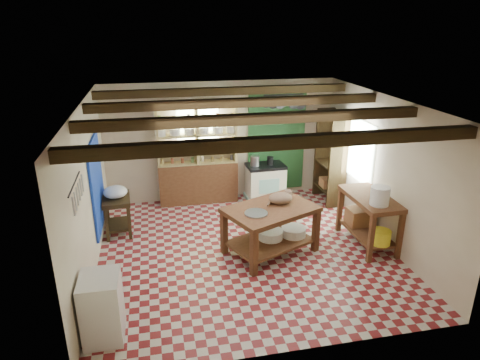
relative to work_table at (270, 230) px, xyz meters
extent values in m
cube|color=maroon|center=(-0.41, 0.13, -0.43)|extent=(5.00, 5.00, 0.02)
cube|color=#4D4D53|center=(-0.41, 0.13, 2.18)|extent=(5.00, 5.00, 0.02)
cube|color=beige|center=(-0.41, 2.63, 0.88)|extent=(5.00, 0.04, 2.60)
cube|color=beige|center=(-0.41, -2.37, 0.88)|extent=(5.00, 0.04, 2.60)
cube|color=beige|center=(-2.91, 0.13, 0.88)|extent=(0.04, 5.00, 2.60)
cube|color=beige|center=(2.09, 0.13, 0.88)|extent=(0.04, 5.00, 2.60)
cube|color=#372813|center=(-0.41, 0.13, 2.06)|extent=(5.00, 3.80, 0.15)
cube|color=#173BB3|center=(-2.88, 1.03, 0.68)|extent=(0.04, 1.40, 1.60)
cube|color=#1C4720|center=(0.84, 2.60, 0.83)|extent=(1.30, 0.04, 2.30)
cube|color=beige|center=(-0.91, 2.61, 1.28)|extent=(0.90, 0.02, 0.80)
cube|color=beige|center=(2.07, 1.13, 0.98)|extent=(0.02, 1.30, 1.20)
cube|color=black|center=(-2.85, -1.07, 1.36)|extent=(0.06, 0.90, 0.28)
cube|color=black|center=(0.84, 2.18, 1.76)|extent=(0.86, 0.12, 0.36)
cube|color=tan|center=(-0.96, 2.44, 0.68)|extent=(1.70, 0.34, 2.20)
cube|color=#372813|center=(1.87, 1.93, 0.58)|extent=(0.40, 0.86, 2.00)
cube|color=brown|center=(0.00, 0.00, 0.00)|extent=(1.75, 1.49, 0.84)
cube|color=white|center=(0.52, 2.28, -0.01)|extent=(0.85, 0.59, 0.81)
cube|color=#372813|center=(-2.61, 1.26, -0.06)|extent=(0.54, 0.75, 0.73)
cube|color=white|center=(-2.63, -1.62, 0.01)|extent=(0.49, 0.58, 0.86)
cube|color=brown|center=(1.77, -0.08, 0.04)|extent=(0.67, 1.30, 0.93)
ellipsoid|color=#9C765A|center=(0.21, 0.15, 0.51)|extent=(0.52, 0.49, 0.19)
cylinder|color=#A8A8B0|center=(-0.30, -0.19, 0.43)|extent=(0.50, 0.50, 0.02)
cylinder|color=white|center=(0.03, 0.07, -0.12)|extent=(0.57, 0.57, 0.15)
cylinder|color=white|center=(0.45, 0.09, -0.12)|extent=(0.57, 0.57, 0.15)
cylinder|color=#A8A8B0|center=(0.27, 2.27, 0.50)|extent=(0.20, 0.20, 0.22)
cylinder|color=black|center=(0.62, 2.29, 0.48)|extent=(0.15, 0.15, 0.18)
ellipsoid|color=white|center=(-2.61, 1.26, 0.42)|extent=(0.46, 0.46, 0.22)
cylinder|color=white|center=(1.73, -0.43, 0.66)|extent=(0.32, 0.32, 0.31)
cube|color=#97633C|center=(1.77, 0.22, -0.02)|extent=(0.45, 0.36, 0.31)
cylinder|color=#FCF32A|center=(1.78, -0.53, -0.05)|extent=(0.34, 0.34, 0.24)
camera|label=1|loc=(-1.84, -6.30, 3.39)|focal=32.00mm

